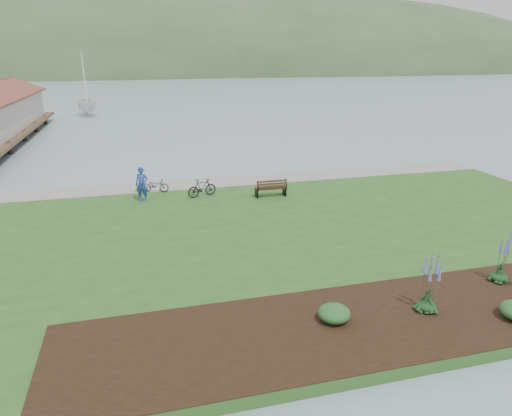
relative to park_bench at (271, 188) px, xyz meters
The scene contains 14 objects.
ground 3.56m from the park_bench, 110.55° to the right, with size 600.00×600.00×0.00m, color gray.
lawn 5.40m from the park_bench, 103.02° to the right, with size 34.00×20.00×0.40m, color #25501C.
shoreline_path 3.91m from the park_bench, 108.13° to the left, with size 34.00×2.20×0.03m, color gray.
garden_bed 13.15m from the park_bench, 82.15° to the right, with size 24.00×4.40×0.04m, color black.
far_hillside 167.84m from the park_bench, 83.57° to the left, with size 580.00×80.00×38.00m, color #34502D, non-canonical shape.
park_bench is the anchor object (origin of this frame).
person 7.18m from the park_bench, behind, with size 0.82×0.57×2.27m, color #22429C.
bicycle_a 6.84m from the park_bench, 157.67° to the left, with size 1.58×0.55×0.83m, color black.
bicycle_b 3.93m from the park_bench, 164.67° to the left, with size 1.72×0.50×1.03m, color black.
sailboat 45.75m from the park_bench, 106.86° to the left, with size 10.03×10.22×26.45m, color silver.
pannier 7.93m from the park_bench, 158.83° to the left, with size 0.17×0.27×0.28m, color gold.
echium_0 13.02m from the park_bench, 84.46° to the right, with size 0.62×0.62×2.12m.
echium_1 12.88m from the park_bench, 67.48° to the right, with size 0.62×0.62×1.98m.
shrub_0 12.88m from the park_bench, 98.07° to the right, with size 0.99×0.99×0.49m, color #1E4C21.
Camera 1 is at (-5.97, -20.57, 8.15)m, focal length 32.00 mm.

